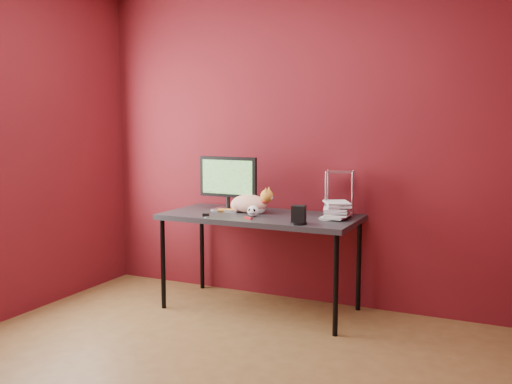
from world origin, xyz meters
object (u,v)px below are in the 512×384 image
at_px(cat, 250,204).
at_px(speaker, 299,216).
at_px(monitor, 228,181).
at_px(skull_mug, 253,211).
at_px(book_stack, 327,124).
at_px(desk, 260,221).

relative_size(cat, speaker, 3.50).
relative_size(monitor, speaker, 3.82).
bearing_deg(speaker, skull_mug, 149.17).
distance_m(cat, skull_mug, 0.18).
height_order(monitor, skull_mug, monitor).
height_order(monitor, book_stack, book_stack).
bearing_deg(cat, monitor, 176.60).
xyz_separation_m(cat, speaker, (0.52, -0.31, -0.01)).
xyz_separation_m(monitor, book_stack, (0.82, 0.00, 0.45)).
bearing_deg(cat, desk, -13.83).
bearing_deg(skull_mug, monitor, 140.46).
height_order(desk, book_stack, book_stack).
distance_m(skull_mug, book_stack, 0.85).
bearing_deg(desk, speaker, -33.11).
bearing_deg(monitor, desk, -10.09).
xyz_separation_m(desk, speaker, (0.42, -0.27, 0.11)).
height_order(desk, monitor, monitor).
height_order(desk, speaker, speaker).
xyz_separation_m(monitor, skull_mug, (0.31, -0.18, -0.20)).
bearing_deg(skull_mug, cat, 114.19).
distance_m(cat, book_stack, 0.87).
relative_size(cat, book_stack, 0.33).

